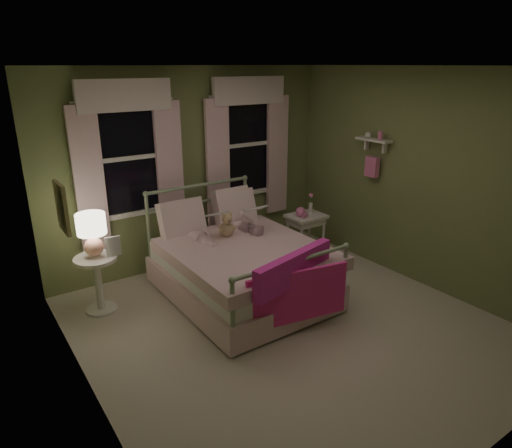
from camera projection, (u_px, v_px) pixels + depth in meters
room_shell at (292, 209)px, 4.39m from camera, size 4.20×4.20×4.20m
bed at (240, 266)px, 5.34m from camera, size 1.58×2.04×1.18m
pink_throw at (295, 280)px, 4.47m from camera, size 1.09×0.37×0.71m
child_left at (199, 215)px, 5.33m from camera, size 0.28×0.19×0.75m
child_right at (239, 205)px, 5.63m from camera, size 0.41×0.33×0.79m
book_left at (209, 219)px, 5.13m from camera, size 0.21×0.13×0.26m
book_right at (251, 214)px, 5.45m from camera, size 0.22×0.15×0.26m
teddy_bear at (227, 226)px, 5.41m from camera, size 0.23×0.19×0.31m
nightstand_left at (98, 276)px, 4.98m from camera, size 0.46×0.46×0.65m
table_lamp at (92, 231)px, 4.80m from camera, size 0.31×0.31×0.47m
book_nightstand at (107, 257)px, 4.90m from camera, size 0.18×0.24×0.02m
nightstand_right at (306, 222)px, 6.31m from camera, size 0.50×0.40×0.64m
pink_toy at (301, 212)px, 6.20m from camera, size 0.14×0.20×0.14m
bud_vase at (311, 203)px, 6.33m from camera, size 0.06×0.06×0.28m
window_left at (129, 153)px, 5.40m from camera, size 1.34×0.13×1.96m
window_right at (248, 140)px, 6.31m from camera, size 1.34×0.13×1.96m
wall_shelf at (373, 153)px, 5.88m from camera, size 0.15×0.50×0.60m
framed_picture at (62, 208)px, 3.74m from camera, size 0.03×0.32×0.42m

